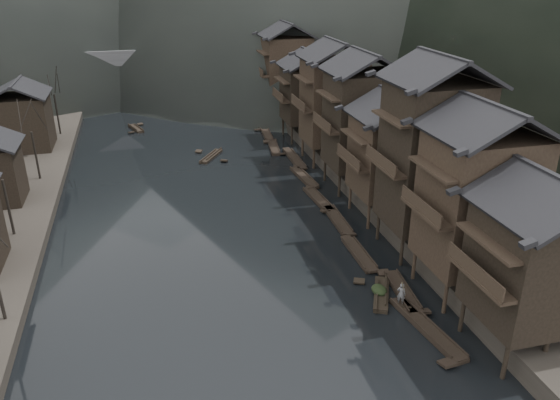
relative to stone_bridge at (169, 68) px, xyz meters
name	(u,v)px	position (x,y,z in m)	size (l,w,h in m)	color
water	(242,314)	(0.00, -72.00, -5.11)	(300.00, 300.00, 0.00)	black
right_bank	(420,123)	(35.00, -32.00, -4.21)	(40.00, 200.00, 1.80)	#2D2823
stilt_houses	(368,111)	(17.28, -52.73, 3.91)	(9.00, 67.60, 17.09)	black
bare_trees	(16,160)	(-17.00, -53.53, 1.85)	(3.99, 61.54, 7.99)	black
moored_sampans	(302,177)	(11.85, -47.29, -4.91)	(3.02, 66.47, 0.47)	black
midriver_boats	(174,142)	(-1.69, -30.08, -4.91)	(12.36, 20.80, 0.45)	black
stone_bridge	(169,68)	(0.00, 0.00, 0.00)	(40.00, 6.00, 9.00)	#4C4C4F
hero_sampan	(381,294)	(10.72, -72.28, -4.91)	(3.00, 5.00, 0.44)	black
cargo_heap	(379,286)	(10.62, -72.07, -4.33)	(1.13, 1.48, 0.68)	black
boatman	(401,291)	(11.50, -73.90, -3.79)	(0.65, 0.42, 1.77)	#5D5D60
bamboo_pole	(407,262)	(11.70, -73.90, -1.41)	(0.06, 0.06, 3.93)	#8C7A51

